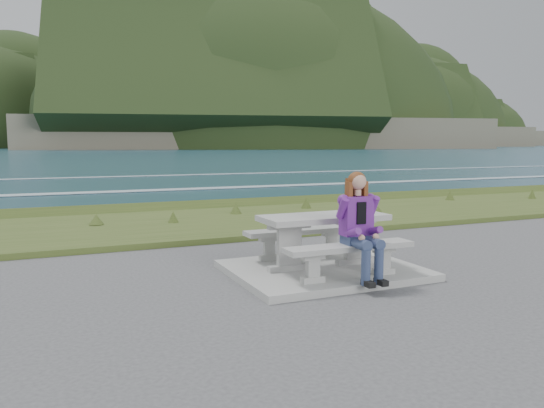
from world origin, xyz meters
name	(u,v)px	position (x,y,z in m)	size (l,w,h in m)	color
concrete_slab	(323,270)	(0.00, 0.00, 0.05)	(2.60, 2.10, 0.10)	#A8A8A3
picnic_table	(324,226)	(0.00, 0.00, 0.68)	(1.80, 0.75, 0.75)	#A8A8A3
bench_landward	(350,252)	(0.00, -0.70, 0.45)	(1.80, 0.35, 0.45)	#A8A8A3
bench_seaward	(301,235)	(0.00, 0.70, 0.45)	(1.80, 0.35, 0.45)	#A8A8A3
grass_verge	(217,225)	(0.00, 5.00, 0.00)	(160.00, 4.50, 0.22)	#384E1D
shore_drop	(185,210)	(0.00, 7.90, 0.00)	(160.00, 0.80, 2.20)	#6F6653
ocean	(111,205)	(0.00, 25.09, -1.74)	(1600.00, 1600.00, 0.09)	#20495C
headland_range	(290,133)	(190.34, 398.32, 9.93)	(729.83, 363.95, 198.33)	#6F6653
seated_woman	(362,241)	(0.10, -0.83, 0.61)	(0.40, 0.70, 1.39)	navy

